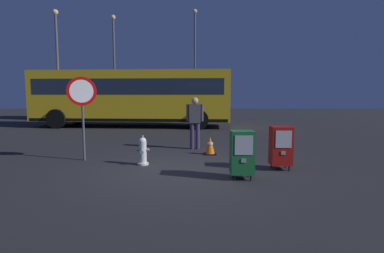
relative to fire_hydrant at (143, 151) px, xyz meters
name	(u,v)px	position (x,y,z in m)	size (l,w,h in m)	color
ground_plane	(179,170)	(0.94, -0.54, -0.35)	(60.00, 60.00, 0.00)	#262628
fire_hydrant	(143,151)	(0.00, 0.00, 0.00)	(0.33, 0.31, 0.75)	silver
newspaper_box_primary	(281,146)	(3.33, -0.48, 0.22)	(0.48, 0.42, 1.02)	black
newspaper_box_secondary	(242,152)	(2.28, -1.29, 0.22)	(0.48, 0.42, 1.02)	black
stop_sign	(82,101)	(-1.66, 0.52, 1.25)	(0.71, 0.31, 2.23)	#4C4F54
pedestrian	(195,120)	(1.33, 2.22, 0.60)	(0.55, 0.22, 1.67)	#382D51
traffic_cone	(210,146)	(1.77, 1.33, -0.09)	(0.36, 0.36, 0.53)	black
bus_near	(132,95)	(-2.01, 9.11, 1.36)	(10.65, 3.36, 3.00)	gold
bus_far	(111,95)	(-4.45, 14.06, 1.36)	(10.65, 3.38, 3.00)	#4C5156
street_light_near_left	(195,56)	(1.45, 15.20, 4.16)	(0.32, 0.32, 7.87)	#4C4F54
street_light_near_right	(114,60)	(-3.98, 13.23, 3.70)	(0.32, 0.32, 6.98)	#4C4F54
street_light_far_left	(57,58)	(-6.45, 10.16, 3.46)	(0.32, 0.32, 6.51)	#4C4F54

